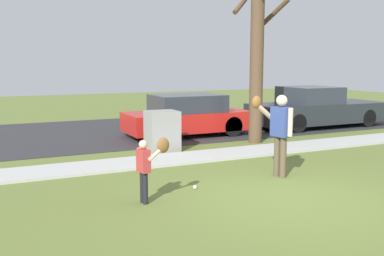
# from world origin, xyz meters

# --- Properties ---
(ground_plane) EXTENTS (48.00, 48.00, 0.00)m
(ground_plane) POSITION_xyz_m (0.00, 3.50, 0.00)
(ground_plane) COLOR olive
(sidewalk_strip) EXTENTS (36.00, 1.20, 0.06)m
(sidewalk_strip) POSITION_xyz_m (0.00, 3.60, 0.03)
(sidewalk_strip) COLOR #B2B2AD
(sidewalk_strip) RESTS_ON ground
(road_surface) EXTENTS (36.00, 6.80, 0.02)m
(road_surface) POSITION_xyz_m (0.00, 8.60, 0.01)
(road_surface) COLOR #2D2D30
(road_surface) RESTS_ON ground
(person_adult) EXTENTS (0.75, 0.61, 1.71)m
(person_adult) POSITION_xyz_m (0.71, 1.22, 1.05)
(person_adult) COLOR brown
(person_adult) RESTS_ON ground
(person_child) EXTENTS (0.52, 0.40, 1.13)m
(person_child) POSITION_xyz_m (-2.32, 0.72, 0.72)
(person_child) COLOR black
(person_child) RESTS_ON ground
(baseball) EXTENTS (0.07, 0.07, 0.07)m
(baseball) POSITION_xyz_m (-1.25, 1.13, 0.04)
(baseball) COLOR white
(baseball) RESTS_ON ground
(utility_cabinet) EXTENTS (0.82, 0.70, 1.09)m
(utility_cabinet) POSITION_xyz_m (-0.48, 4.76, 0.55)
(utility_cabinet) COLOR gray
(utility_cabinet) RESTS_ON ground
(street_tree_near) EXTENTS (1.85, 1.89, 5.67)m
(street_tree_near) POSITION_xyz_m (2.51, 4.81, 3.00)
(street_tree_near) COLOR brown
(street_tree_near) RESTS_ON ground
(parked_hatchback_red) EXTENTS (4.00, 1.75, 1.33)m
(parked_hatchback_red) POSITION_xyz_m (1.16, 6.74, 0.66)
(parked_hatchback_red) COLOR red
(parked_hatchback_red) RESTS_ON road_surface
(parked_pickup_dark) EXTENTS (5.20, 1.95, 1.48)m
(parked_pickup_dark) POSITION_xyz_m (6.29, 6.55, 0.67)
(parked_pickup_dark) COLOR #23282D
(parked_pickup_dark) RESTS_ON road_surface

